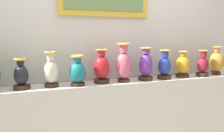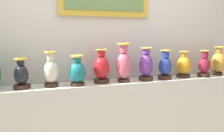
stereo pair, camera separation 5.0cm
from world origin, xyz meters
The scene contains 12 objects.
display_shelf centered at (0.00, 0.00, 0.46)m, with size 3.04×0.29×0.93m, color silver.
back_wall centered at (0.00, 0.20, 1.43)m, with size 5.19×0.14×2.84m.
vase_onyx centered at (-0.88, -0.02, 1.05)m, with size 0.15×0.15×0.29m.
vase_ivory centered at (-0.62, -0.02, 1.08)m, with size 0.13×0.13×0.34m.
vase_teal centered at (-0.37, -0.05, 1.07)m, with size 0.16×0.16×0.30m.
vase_crimson centered at (-0.12, -0.01, 1.08)m, with size 0.16×0.16×0.35m.
vase_rose centered at (0.12, -0.03, 1.11)m, with size 0.16×0.16×0.41m.
vase_violet centered at (0.38, -0.03, 1.09)m, with size 0.16×0.16×0.36m.
vase_cobalt centered at (0.61, -0.03, 1.07)m, with size 0.15×0.15×0.33m.
vase_amber centered at (0.87, -0.01, 1.06)m, with size 0.16×0.16×0.31m.
vase_burgundy centered at (1.13, -0.05, 1.06)m, with size 0.14×0.14×0.32m.
vase_ochre centered at (1.37, -0.01, 1.09)m, with size 0.19×0.19×0.35m.
Camera 2 is at (-0.65, -2.10, 1.42)m, focal length 34.05 mm.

